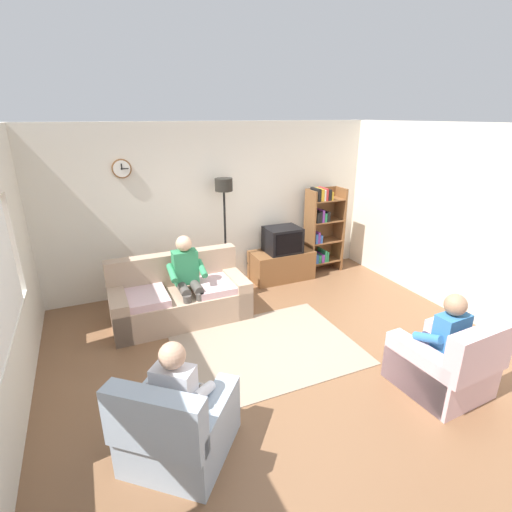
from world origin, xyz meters
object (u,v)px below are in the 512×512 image
at_px(tv, 283,240).
at_px(floor_lamp, 224,203).
at_px(person_in_left_armchair, 181,391).
at_px(person_in_right_armchair, 441,336).
at_px(person_on_couch, 188,275).
at_px(bookshelf, 322,228).
at_px(armchair_near_window, 178,428).
at_px(couch, 180,298).
at_px(tv_stand, 281,265).
at_px(armchair_near_bookshelf, 444,366).

bearing_deg(tv, floor_lamp, 173.06).
xyz_separation_m(person_in_left_armchair, person_in_right_armchair, (2.71, -0.27, 0.00)).
height_order(person_on_couch, person_in_left_armchair, person_on_couch).
xyz_separation_m(bookshelf, armchair_near_window, (-3.44, -3.14, -0.55)).
xyz_separation_m(couch, floor_lamp, (0.99, 0.79, 1.14)).
bearing_deg(tv_stand, person_in_right_armchair, -86.74).
relative_size(bookshelf, armchair_near_bookshelf, 1.72).
xyz_separation_m(tv_stand, bookshelf, (0.85, 0.07, 0.58)).
relative_size(couch, armchair_near_bookshelf, 2.06).
relative_size(bookshelf, person_in_left_armchair, 1.42).
bearing_deg(bookshelf, floor_lamp, 179.05).
height_order(couch, armchair_near_bookshelf, same).
height_order(floor_lamp, armchair_near_window, floor_lamp).
relative_size(armchair_near_window, person_in_left_armchair, 1.06).
distance_m(tv, person_on_couch, 2.05).
relative_size(couch, floor_lamp, 1.03).
bearing_deg(person_in_left_armchair, armchair_near_bookshelf, -7.49).
bearing_deg(tv, armchair_near_window, -130.26).
bearing_deg(floor_lamp, person_on_couch, -134.40).
bearing_deg(person_in_right_armchair, person_on_couch, 130.06).
relative_size(tv_stand, tv, 1.83).
bearing_deg(person_in_left_armchair, person_on_couch, 74.02).
xyz_separation_m(couch, armchair_near_bookshelf, (2.19, -2.67, -0.02)).
xyz_separation_m(armchair_near_bookshelf, person_on_couch, (-2.09, 2.56, 0.41)).
relative_size(armchair_near_window, armchair_near_bookshelf, 1.29).
bearing_deg(tv, person_in_left_armchair, -130.27).
bearing_deg(couch, floor_lamp, 38.56).
height_order(tv, armchair_near_bookshelf, tv).
bearing_deg(tv, couch, -161.62).
height_order(tv_stand, armchair_near_window, armchair_near_window).
xyz_separation_m(armchair_near_window, person_in_right_armchair, (2.77, -0.20, 0.32)).
xyz_separation_m(couch, person_in_left_armchair, (-0.52, -2.32, 0.29)).
bearing_deg(armchair_near_window, bookshelf, 42.44).
height_order(armchair_near_window, person_in_right_armchair, person_in_right_armchair).
bearing_deg(armchair_near_window, floor_lamp, 63.68).
bearing_deg(person_in_left_armchair, armchair_near_window, -130.05).
bearing_deg(tv, person_on_couch, -157.73).
bearing_deg(bookshelf, person_in_left_armchair, -137.71).
distance_m(tv, bookshelf, 0.86).
xyz_separation_m(tv, person_in_left_armchair, (-2.53, -2.98, -0.13)).
height_order(tv, floor_lamp, floor_lamp).
relative_size(tv, armchair_near_window, 0.50).
bearing_deg(tv_stand, tv, -90.00).
relative_size(tv_stand, bookshelf, 0.69).
bearing_deg(couch, tv_stand, 19.01).
height_order(couch, person_on_couch, person_on_couch).
distance_m(armchair_near_window, person_on_couch, 2.41).
distance_m(floor_lamp, armchair_near_bookshelf, 3.85).
bearing_deg(person_in_left_armchair, tv_stand, 49.96).
bearing_deg(armchair_near_window, tv, 49.74).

